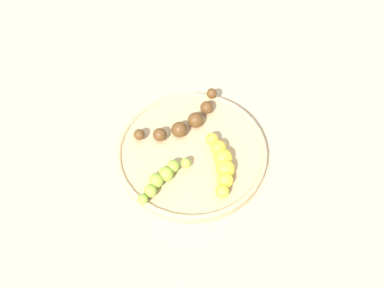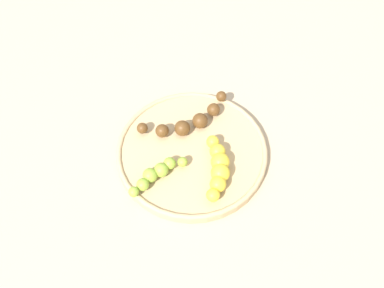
{
  "view_description": "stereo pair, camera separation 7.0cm",
  "coord_description": "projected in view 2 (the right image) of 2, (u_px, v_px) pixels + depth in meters",
  "views": [
    {
      "loc": [
        0.27,
        -0.36,
        0.69
      ],
      "look_at": [
        0.0,
        0.0,
        0.04
      ],
      "focal_mm": 38.09,
      "sensor_mm": 36.0,
      "label": 1
    },
    {
      "loc": [
        0.32,
        -0.31,
        0.69
      ],
      "look_at": [
        0.0,
        0.0,
        0.04
      ],
      "focal_mm": 38.09,
      "sensor_mm": 36.0,
      "label": 2
    }
  ],
  "objects": [
    {
      "name": "banana_green",
      "position": [
        156.0,
        173.0,
        0.76
      ],
      "size": [
        0.04,
        0.13,
        0.03
      ],
      "rotation": [
        0.0,
        0.0,
        3.03
      ],
      "color": "#8CAD38",
      "rests_on": "fruit_bowl"
    },
    {
      "name": "fruit_bowl",
      "position": [
        192.0,
        151.0,
        0.81
      ],
      "size": [
        0.3,
        0.3,
        0.02
      ],
      "color": "tan",
      "rests_on": "ground_plane"
    },
    {
      "name": "ground_plane",
      "position": [
        192.0,
        155.0,
        0.82
      ],
      "size": [
        2.4,
        2.4,
        0.0
      ],
      "primitive_type": "plane",
      "color": "tan"
    },
    {
      "name": "banana_yellow",
      "position": [
        218.0,
        167.0,
        0.76
      ],
      "size": [
        0.11,
        0.11,
        0.04
      ],
      "rotation": [
        0.0,
        0.0,
        0.78
      ],
      "color": "yellow",
      "rests_on": "fruit_bowl"
    },
    {
      "name": "banana_overripe",
      "position": [
        189.0,
        121.0,
        0.82
      ],
      "size": [
        0.09,
        0.2,
        0.03
      ],
      "rotation": [
        0.0,
        0.0,
        6.0
      ],
      "color": "#593819",
      "rests_on": "fruit_bowl"
    }
  ]
}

